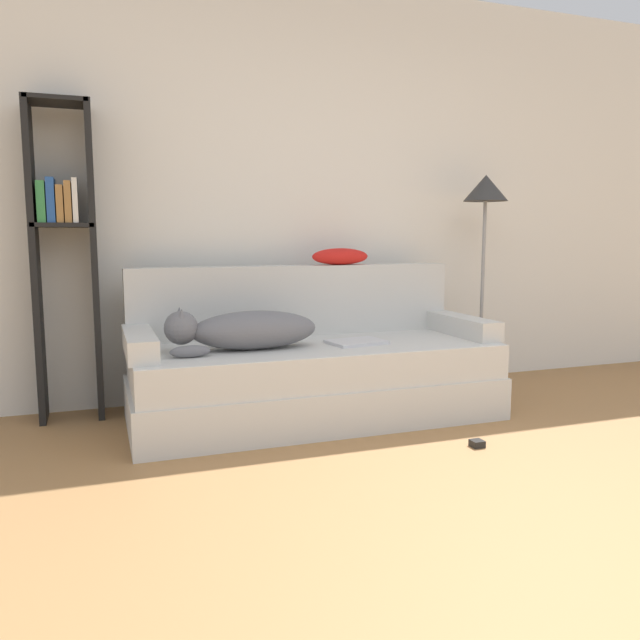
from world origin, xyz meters
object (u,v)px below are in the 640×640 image
object	(u,v)px
throw_pillow	(340,257)
floor_lamp	(485,207)
bookshelf	(63,244)
couch	(314,381)
power_adapter	(477,443)
dog	(244,330)
laptop	(356,342)

from	to	relation	value
throw_pillow	floor_lamp	distance (m)	1.08
throw_pillow	bookshelf	bearing A→B (deg)	176.05
couch	power_adapter	size ratio (longest dim) A/B	33.57
floor_lamp	power_adapter	distance (m)	1.78
dog	bookshelf	size ratio (longest dim) A/B	0.46
couch	bookshelf	bearing A→B (deg)	160.51
dog	throw_pillow	size ratio (longest dim) A/B	2.22
throw_pillow	power_adapter	size ratio (longest dim) A/B	6.03
dog	power_adapter	bearing A→B (deg)	-34.80
dog	floor_lamp	xyz separation A→B (m)	(1.75, 0.35, 0.70)
bookshelf	floor_lamp	distance (m)	2.69
floor_lamp	power_adapter	xyz separation A→B (m)	(-0.73, -1.06, -1.23)
couch	bookshelf	size ratio (longest dim) A/B	1.16
dog	power_adapter	size ratio (longest dim) A/B	13.37
bookshelf	dog	bearing A→B (deg)	-30.07
throw_pillow	power_adapter	xyz separation A→B (m)	(0.30, -1.13, -0.91)
laptop	couch	bearing A→B (deg)	150.98
dog	laptop	xyz separation A→B (m)	(0.65, -0.02, -0.10)
throw_pillow	floor_lamp	bearing A→B (deg)	-3.75
throw_pillow	bookshelf	size ratio (longest dim) A/B	0.21
laptop	floor_lamp	distance (m)	1.41
throw_pillow	power_adapter	world-z (taller)	throw_pillow
bookshelf	floor_lamp	bearing A→B (deg)	-3.87
laptop	throw_pillow	distance (m)	0.66
throw_pillow	bookshelf	distance (m)	1.65
couch	laptop	bearing A→B (deg)	-19.52
couch	power_adapter	distance (m)	1.00
laptop	bookshelf	bearing A→B (deg)	151.00
couch	throw_pillow	distance (m)	0.85
bookshelf	floor_lamp	xyz separation A→B (m)	(2.67, -0.18, 0.24)
throw_pillow	bookshelf	xyz separation A→B (m)	(-1.64, 0.11, 0.09)
power_adapter	throw_pillow	bearing A→B (deg)	104.97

